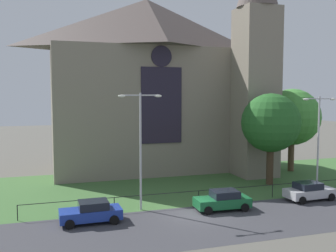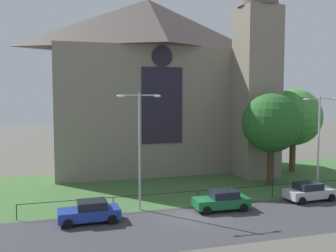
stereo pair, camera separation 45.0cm
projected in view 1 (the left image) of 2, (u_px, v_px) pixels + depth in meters
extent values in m
plane|color=#56544C|center=(156.00, 185.00, 37.88)|extent=(160.00, 160.00, 0.00)
cube|color=#38383D|center=(204.00, 224.00, 26.47)|extent=(120.00, 8.00, 0.01)
cube|color=#3D6633|center=(162.00, 189.00, 35.98)|extent=(120.00, 20.00, 0.01)
cube|color=gray|center=(147.00, 110.00, 46.36)|extent=(22.00, 12.00, 14.00)
pyramid|color=#594C47|center=(147.00, 25.00, 45.54)|extent=(22.00, 12.00, 6.00)
cube|color=black|center=(162.00, 105.00, 40.55)|extent=(4.40, 0.16, 8.00)
cylinder|color=black|center=(161.00, 56.00, 40.13)|extent=(2.20, 0.15, 2.20)
cube|color=gray|center=(256.00, 93.00, 41.57)|extent=(4.00, 4.00, 18.00)
cylinder|color=black|center=(199.00, 191.00, 31.09)|extent=(27.32, 0.05, 0.05)
cylinder|color=black|center=(17.00, 213.00, 27.06)|extent=(0.07, 0.07, 1.10)
cylinder|color=black|center=(114.00, 205.00, 29.10)|extent=(0.06, 0.07, 1.10)
cylinder|color=black|center=(199.00, 197.00, 31.13)|extent=(0.06, 0.07, 1.10)
cylinder|color=black|center=(272.00, 191.00, 33.17)|extent=(0.07, 0.07, 1.10)
cylinder|color=#423021|center=(270.00, 164.00, 37.97)|extent=(0.69, 0.69, 3.94)
sphere|color=#235B23|center=(271.00, 123.00, 37.64)|extent=(5.74, 5.74, 5.74)
cylinder|color=brown|center=(291.00, 154.00, 44.63)|extent=(0.69, 0.69, 3.85)
sphere|color=#428C38|center=(292.00, 117.00, 44.27)|extent=(6.45, 6.45, 6.45)
cylinder|color=#B2B2B7|center=(141.00, 152.00, 29.29)|extent=(0.16, 0.16, 8.98)
cylinder|color=#B2B2B7|center=(131.00, 95.00, 28.73)|extent=(1.40, 0.10, 0.10)
cylinder|color=#B2B2B7|center=(149.00, 95.00, 29.14)|extent=(1.40, 0.10, 0.10)
ellipsoid|color=white|center=(122.00, 96.00, 28.52)|extent=(0.57, 0.26, 0.20)
ellipsoid|color=white|center=(158.00, 96.00, 29.36)|extent=(0.57, 0.26, 0.20)
cylinder|color=#B2B2B7|center=(318.00, 146.00, 34.10)|extent=(0.16, 0.16, 8.68)
cylinder|color=#B2B2B7|center=(313.00, 99.00, 33.55)|extent=(1.40, 0.10, 0.10)
cylinder|color=#B2B2B7|center=(326.00, 99.00, 33.97)|extent=(1.40, 0.10, 0.10)
ellipsoid|color=white|center=(306.00, 99.00, 33.35)|extent=(0.57, 0.26, 0.20)
ellipsoid|color=white|center=(333.00, 99.00, 34.18)|extent=(0.57, 0.26, 0.20)
cube|color=#1E3899|center=(91.00, 214.00, 26.64)|extent=(4.23, 1.87, 0.70)
cube|color=black|center=(93.00, 205.00, 26.65)|extent=(2.03, 1.63, 0.55)
cylinder|color=black|center=(70.00, 224.00, 25.35)|extent=(0.64, 0.23, 0.64)
cylinder|color=black|center=(68.00, 216.00, 27.05)|extent=(0.64, 0.23, 0.64)
cylinder|color=black|center=(114.00, 220.00, 26.27)|extent=(0.64, 0.23, 0.64)
cylinder|color=black|center=(110.00, 212.00, 27.97)|extent=(0.64, 0.23, 0.64)
cube|color=#196033|center=(222.00, 202.00, 29.60)|extent=(4.27, 1.98, 0.70)
cube|color=black|center=(225.00, 194.00, 29.60)|extent=(2.07, 1.68, 0.55)
cylinder|color=black|center=(208.00, 211.00, 28.38)|extent=(0.65, 0.25, 0.64)
cylinder|color=black|center=(200.00, 204.00, 30.11)|extent=(0.65, 0.25, 0.64)
cylinder|color=black|center=(245.00, 208.00, 29.14)|extent=(0.65, 0.25, 0.64)
cylinder|color=black|center=(235.00, 201.00, 30.87)|extent=(0.65, 0.25, 0.64)
cube|color=#B7B7BC|center=(310.00, 193.00, 32.43)|extent=(4.27, 1.98, 0.70)
cube|color=black|center=(308.00, 186.00, 32.31)|extent=(2.07, 1.68, 0.55)
cylinder|color=black|center=(316.00, 192.00, 33.79)|extent=(0.65, 0.25, 0.64)
cylinder|color=black|center=(331.00, 197.00, 32.11)|extent=(0.65, 0.25, 0.64)
cylinder|color=black|center=(288.00, 195.00, 32.80)|extent=(0.65, 0.25, 0.64)
cylinder|color=black|center=(302.00, 200.00, 31.11)|extent=(0.65, 0.25, 0.64)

